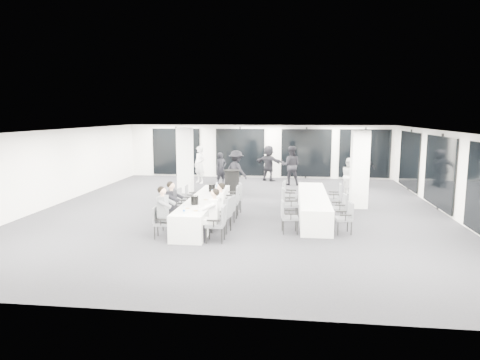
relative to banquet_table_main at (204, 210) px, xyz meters
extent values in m
cube|color=#242328|center=(0.96, 1.72, -0.39)|extent=(14.00, 16.00, 0.02)
cube|color=silver|center=(0.96, 1.72, 2.43)|extent=(14.00, 16.00, 0.02)
cube|color=white|center=(-6.05, 1.72, 1.02)|extent=(0.02, 16.00, 2.80)
cube|color=white|center=(7.97, 1.72, 1.02)|extent=(0.02, 16.00, 2.80)
cube|color=white|center=(0.96, 9.73, 1.02)|extent=(14.00, 0.02, 2.80)
cube|color=white|center=(0.96, -6.29, 1.02)|extent=(14.00, 0.02, 2.80)
cube|color=black|center=(0.96, 9.66, 0.98)|extent=(13.60, 0.06, 2.50)
cube|color=black|center=(7.90, 2.72, 0.98)|extent=(0.06, 14.00, 2.50)
cube|color=white|center=(-1.84, 4.92, 1.02)|extent=(0.60, 0.60, 2.80)
cube|color=white|center=(5.16, 2.72, 1.02)|extent=(0.60, 0.60, 2.80)
cube|color=silver|center=(0.00, 0.00, 0.00)|extent=(0.90, 5.00, 0.75)
cube|color=silver|center=(3.46, 1.04, 0.00)|extent=(0.90, 5.00, 0.75)
cylinder|color=black|center=(0.19, 4.95, 0.12)|extent=(0.63, 0.63, 0.99)
cylinder|color=black|center=(0.19, 4.95, 0.62)|extent=(0.72, 0.72, 0.02)
cube|color=#55575D|center=(-0.75, -1.94, 0.03)|extent=(0.45, 0.47, 0.07)
cube|color=#55575D|center=(-0.95, -1.95, 0.28)|extent=(0.09, 0.42, 0.42)
cylinder|color=black|center=(-0.95, -1.77, -0.19)|extent=(0.03, 0.03, 0.37)
cylinder|color=black|center=(-0.92, -2.13, -0.19)|extent=(0.03, 0.03, 0.37)
cylinder|color=black|center=(-0.58, -1.74, -0.19)|extent=(0.03, 0.03, 0.37)
cylinder|color=black|center=(-0.55, -2.10, -0.19)|extent=(0.03, 0.03, 0.37)
cube|color=black|center=(-0.77, -1.71, 0.19)|extent=(0.31, 0.06, 0.04)
cube|color=black|center=(-0.73, -2.16, 0.19)|extent=(0.31, 0.06, 0.04)
cube|color=#55575D|center=(-0.75, -1.07, 0.04)|extent=(0.50, 0.51, 0.07)
cube|color=#55575D|center=(-0.95, -1.04, 0.29)|extent=(0.13, 0.43, 0.42)
cylinder|color=black|center=(-0.90, -0.86, -0.19)|extent=(0.03, 0.03, 0.38)
cylinder|color=black|center=(-0.96, -1.22, -0.19)|extent=(0.03, 0.03, 0.38)
cylinder|color=black|center=(-0.54, -0.93, -0.19)|extent=(0.03, 0.03, 0.38)
cylinder|color=black|center=(-0.60, -1.29, -0.19)|extent=(0.03, 0.03, 0.38)
cube|color=black|center=(-0.71, -0.85, 0.20)|extent=(0.31, 0.09, 0.04)
cube|color=black|center=(-0.79, -1.30, 0.20)|extent=(0.31, 0.09, 0.04)
cube|color=#55575D|center=(-0.75, -0.38, 0.06)|extent=(0.49, 0.50, 0.08)
cube|color=#55575D|center=(-0.96, -0.36, 0.31)|extent=(0.10, 0.44, 0.44)
cylinder|color=black|center=(-0.92, -0.17, -0.18)|extent=(0.03, 0.03, 0.39)
cylinder|color=black|center=(-0.96, -0.55, -0.18)|extent=(0.03, 0.03, 0.39)
cylinder|color=black|center=(-0.54, -0.21, -0.18)|extent=(0.03, 0.03, 0.39)
cylinder|color=black|center=(-0.58, -0.59, -0.18)|extent=(0.03, 0.03, 0.39)
cube|color=black|center=(-0.72, -0.14, 0.22)|extent=(0.33, 0.07, 0.04)
cube|color=black|center=(-0.78, -0.62, 0.22)|extent=(0.33, 0.07, 0.04)
cube|color=#55575D|center=(-0.75, 0.48, 0.07)|extent=(0.52, 0.54, 0.08)
cube|color=#55575D|center=(-0.97, 0.52, 0.34)|extent=(0.13, 0.46, 0.46)
cylinder|color=black|center=(-0.92, 0.71, -0.17)|extent=(0.04, 0.04, 0.41)
cylinder|color=black|center=(-0.98, 0.32, -0.17)|extent=(0.04, 0.04, 0.41)
cylinder|color=black|center=(-0.52, 0.65, -0.17)|extent=(0.04, 0.04, 0.41)
cylinder|color=black|center=(-0.58, 0.26, -0.17)|extent=(0.04, 0.04, 0.41)
cube|color=black|center=(-0.71, 0.73, 0.24)|extent=(0.34, 0.09, 0.04)
cube|color=black|center=(-0.79, 0.24, 0.24)|extent=(0.34, 0.09, 0.04)
cube|color=#55575D|center=(-0.75, 1.61, 0.04)|extent=(0.46, 0.48, 0.07)
cube|color=#55575D|center=(-0.95, 1.59, 0.29)|extent=(0.09, 0.43, 0.42)
cylinder|color=black|center=(-0.95, 1.77, -0.19)|extent=(0.03, 0.03, 0.38)
cylinder|color=black|center=(-0.92, 1.40, -0.19)|extent=(0.03, 0.03, 0.38)
cylinder|color=black|center=(-0.58, 1.81, -0.19)|extent=(0.03, 0.03, 0.38)
cylinder|color=black|center=(-0.55, 1.44, -0.19)|extent=(0.03, 0.03, 0.38)
cube|color=black|center=(-0.77, 1.84, 0.20)|extent=(0.32, 0.07, 0.04)
cube|color=black|center=(-0.73, 1.38, 0.20)|extent=(0.32, 0.07, 0.04)
cube|color=#55575D|center=(0.75, -2.12, 0.09)|extent=(0.48, 0.50, 0.08)
cube|color=#55575D|center=(0.98, -2.12, 0.37)|extent=(0.06, 0.48, 0.48)
cylinder|color=black|center=(0.96, -2.33, -0.16)|extent=(0.04, 0.04, 0.42)
cylinder|color=black|center=(0.96, -1.91, -0.16)|extent=(0.04, 0.04, 0.42)
cylinder|color=black|center=(0.54, -2.32, -0.16)|extent=(0.04, 0.04, 0.42)
cylinder|color=black|center=(0.54, -1.91, -0.16)|extent=(0.04, 0.04, 0.42)
cube|color=black|center=(0.75, -2.38, 0.27)|extent=(0.35, 0.04, 0.04)
cube|color=black|center=(0.75, -1.86, 0.27)|extent=(0.35, 0.04, 0.04)
cube|color=#55575D|center=(0.75, -1.16, 0.11)|extent=(0.56, 0.58, 0.09)
cube|color=#55575D|center=(0.98, -1.20, 0.39)|extent=(0.14, 0.50, 0.49)
cylinder|color=black|center=(0.93, -1.40, -0.16)|extent=(0.04, 0.04, 0.44)
cylinder|color=black|center=(0.99, -0.98, -0.16)|extent=(0.04, 0.04, 0.44)
cylinder|color=black|center=(0.51, -1.34, -0.16)|extent=(0.04, 0.04, 0.44)
cylinder|color=black|center=(0.57, -0.92, -0.16)|extent=(0.04, 0.04, 0.44)
cube|color=black|center=(0.71, -1.42, 0.29)|extent=(0.37, 0.10, 0.04)
cube|color=black|center=(0.79, -0.90, 0.29)|extent=(0.37, 0.10, 0.04)
cube|color=#55575D|center=(0.75, -0.21, 0.04)|extent=(0.51, 0.52, 0.07)
cube|color=#55575D|center=(0.95, -0.25, 0.30)|extent=(0.14, 0.43, 0.43)
cylinder|color=black|center=(0.90, -0.43, -0.18)|extent=(0.03, 0.03, 0.38)
cylinder|color=black|center=(0.97, -0.06, -0.18)|extent=(0.03, 0.03, 0.38)
cylinder|color=black|center=(0.53, -0.36, -0.18)|extent=(0.03, 0.03, 0.38)
cylinder|color=black|center=(0.60, 0.01, -0.18)|extent=(0.03, 0.03, 0.38)
cube|color=black|center=(0.70, -0.44, 0.20)|extent=(0.32, 0.10, 0.04)
cube|color=black|center=(0.80, 0.02, 0.20)|extent=(0.32, 0.10, 0.04)
cube|color=#55575D|center=(0.75, 0.66, 0.12)|extent=(0.52, 0.54, 0.09)
cube|color=#55575D|center=(0.99, 0.66, 0.41)|extent=(0.08, 0.51, 0.50)
cylinder|color=black|center=(0.98, 0.44, -0.15)|extent=(0.04, 0.04, 0.45)
cylinder|color=black|center=(0.96, 0.88, -0.15)|extent=(0.04, 0.04, 0.45)
cylinder|color=black|center=(0.54, 0.43, -0.15)|extent=(0.04, 0.04, 0.45)
cylinder|color=black|center=(0.52, 0.87, -0.15)|extent=(0.04, 0.04, 0.45)
cube|color=black|center=(0.76, 0.38, 0.30)|extent=(0.37, 0.06, 0.04)
cube|color=black|center=(0.74, 0.93, 0.30)|extent=(0.37, 0.06, 0.04)
cube|color=#55575D|center=(0.75, 1.49, 0.09)|extent=(0.58, 0.60, 0.08)
cube|color=#55575D|center=(0.97, 1.55, 0.37)|extent=(0.17, 0.48, 0.48)
cylinder|color=black|center=(1.00, 1.34, -0.16)|extent=(0.04, 0.04, 0.43)
cylinder|color=black|center=(0.90, 1.75, -0.16)|extent=(0.04, 0.04, 0.43)
cylinder|color=black|center=(0.60, 1.24, -0.16)|extent=(0.04, 0.04, 0.43)
cylinder|color=black|center=(0.50, 1.65, -0.16)|extent=(0.04, 0.04, 0.43)
cube|color=black|center=(0.81, 1.24, 0.27)|extent=(0.35, 0.12, 0.04)
cube|color=black|center=(0.69, 1.75, 0.27)|extent=(0.35, 0.12, 0.04)
cube|color=#55575D|center=(2.71, -1.00, 0.07)|extent=(0.50, 0.52, 0.08)
cube|color=#55575D|center=(2.49, -1.03, 0.33)|extent=(0.11, 0.46, 0.45)
cylinder|color=black|center=(2.49, -0.83, -0.17)|extent=(0.04, 0.04, 0.40)
cylinder|color=black|center=(2.53, -1.22, -0.17)|extent=(0.04, 0.04, 0.40)
cylinder|color=black|center=(2.88, -0.78, -0.17)|extent=(0.04, 0.04, 0.40)
cylinder|color=black|center=(2.92, -1.18, -0.17)|extent=(0.04, 0.04, 0.40)
cube|color=black|center=(2.68, -0.76, 0.24)|extent=(0.34, 0.08, 0.04)
cube|color=black|center=(2.73, -1.25, 0.24)|extent=(0.34, 0.08, 0.04)
cube|color=#55575D|center=(2.71, 0.58, 0.10)|extent=(0.54, 0.56, 0.09)
cube|color=#55575D|center=(2.47, 0.55, 0.39)|extent=(0.12, 0.49, 0.49)
cylinder|color=black|center=(2.47, 0.77, -0.16)|extent=(0.04, 0.04, 0.44)
cylinder|color=black|center=(2.52, 0.34, -0.16)|extent=(0.04, 0.04, 0.44)
cylinder|color=black|center=(2.89, 0.81, -0.16)|extent=(0.04, 0.04, 0.44)
cylinder|color=black|center=(2.94, 0.39, -0.16)|extent=(0.04, 0.04, 0.44)
cube|color=black|center=(2.68, 0.84, 0.29)|extent=(0.36, 0.08, 0.04)
cube|color=black|center=(2.74, 0.31, 0.29)|extent=(0.36, 0.08, 0.04)
cube|color=#55575D|center=(2.71, 1.99, 0.11)|extent=(0.54, 0.56, 0.09)
cube|color=#55575D|center=(2.47, 2.01, 0.40)|extent=(0.11, 0.50, 0.49)
cylinder|color=black|center=(2.51, 2.23, -0.15)|extent=(0.04, 0.04, 0.44)
cylinder|color=black|center=(2.47, 1.80, -0.15)|extent=(0.04, 0.04, 0.44)
cylinder|color=black|center=(2.94, 2.19, -0.15)|extent=(0.04, 0.04, 0.44)
cylinder|color=black|center=(2.90, 1.76, -0.15)|extent=(0.04, 0.04, 0.44)
cube|color=black|center=(2.73, 2.26, 0.29)|extent=(0.37, 0.07, 0.04)
cube|color=black|center=(2.68, 1.73, 0.29)|extent=(0.37, 0.07, 0.04)
cube|color=#55575D|center=(4.21, -0.89, 0.05)|extent=(0.50, 0.52, 0.08)
cube|color=#55575D|center=(4.41, -0.86, 0.31)|extent=(0.12, 0.44, 0.44)
cylinder|color=black|center=(4.42, -1.05, -0.18)|extent=(0.03, 0.03, 0.39)
cylinder|color=black|center=(4.36, -0.67, -0.18)|extent=(0.03, 0.03, 0.39)
cylinder|color=black|center=(4.05, -1.10, -0.18)|extent=(0.03, 0.03, 0.39)
cylinder|color=black|center=(3.99, -0.73, -0.18)|extent=(0.03, 0.03, 0.39)
cube|color=black|center=(4.24, -1.12, 0.21)|extent=(0.32, 0.09, 0.04)
cube|color=black|center=(4.17, -0.65, 0.21)|extent=(0.32, 0.09, 0.04)
cube|color=#55575D|center=(4.21, 0.49, 0.05)|extent=(0.48, 0.50, 0.07)
cube|color=#55575D|center=(4.41, 0.51, 0.30)|extent=(0.11, 0.43, 0.43)
cylinder|color=black|center=(4.41, 0.33, -0.18)|extent=(0.03, 0.03, 0.38)
cylinder|color=black|center=(4.37, 0.70, -0.18)|extent=(0.03, 0.03, 0.38)
cylinder|color=black|center=(4.04, 0.28, -0.18)|extent=(0.03, 0.03, 0.38)
cylinder|color=black|center=(4.00, 0.65, -0.18)|extent=(0.03, 0.03, 0.38)
cube|color=black|center=(4.23, 0.26, 0.20)|extent=(0.32, 0.07, 0.04)
cube|color=black|center=(4.18, 0.72, 0.20)|extent=(0.32, 0.07, 0.04)
cube|color=#55575D|center=(4.21, 2.04, 0.08)|extent=(0.50, 0.52, 0.08)
cube|color=#55575D|center=(4.43, 2.03, 0.36)|extent=(0.09, 0.47, 0.47)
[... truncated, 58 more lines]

